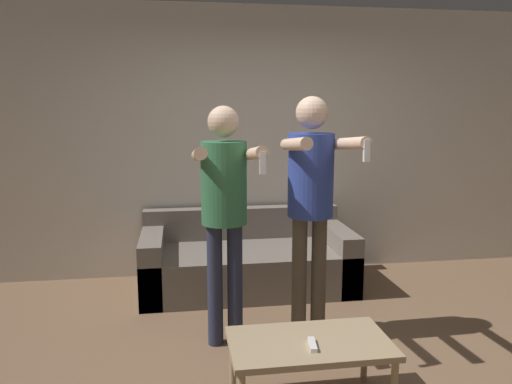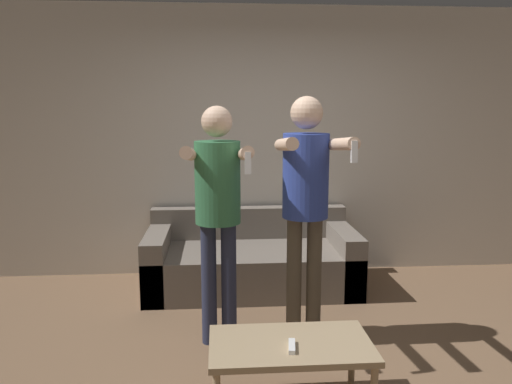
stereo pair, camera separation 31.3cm
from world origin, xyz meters
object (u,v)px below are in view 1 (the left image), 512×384
at_px(coffee_table, 310,348).
at_px(person_standing_left, 224,198).
at_px(remote_on_table, 312,345).
at_px(couch, 247,262).
at_px(person_standing_right, 311,189).

bearing_deg(coffee_table, person_standing_left, 115.13).
bearing_deg(remote_on_table, person_standing_left, 113.16).
height_order(person_standing_left, coffee_table, person_standing_left).
xyz_separation_m(couch, person_standing_right, (0.31, -1.15, 0.88)).
distance_m(person_standing_right, remote_on_table, 1.18).
distance_m(couch, person_standing_left, 1.45).
height_order(couch, coffee_table, couch).
distance_m(coffee_table, remote_on_table, 0.09).
xyz_separation_m(couch, person_standing_left, (-0.31, -1.15, 0.83)).
bearing_deg(couch, remote_on_table, -87.70).
relative_size(person_standing_left, coffee_table, 1.89).
relative_size(couch, person_standing_right, 1.10).
height_order(couch, person_standing_left, person_standing_left).
distance_m(couch, remote_on_table, 2.08).
bearing_deg(person_standing_left, person_standing_right, -0.05).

